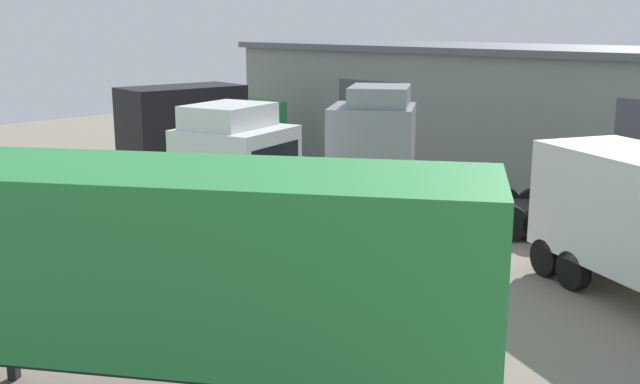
# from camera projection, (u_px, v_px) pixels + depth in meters

# --- Properties ---
(ground_plane) EXTENTS (60.00, 60.00, 0.00)m
(ground_plane) POSITION_uv_depth(u_px,v_px,m) (181.00, 283.00, 17.52)
(ground_plane) COLOR gray
(warehouse_building) EXTENTS (27.42, 7.22, 5.01)m
(warehouse_building) POSITION_uv_depth(u_px,v_px,m) (539.00, 111.00, 29.30)
(warehouse_building) COLOR gray
(warehouse_building) RESTS_ON ground_plane
(tractor_unit_white) EXTENTS (6.80, 3.94, 3.95)m
(tractor_unit_white) POSITION_uv_depth(u_px,v_px,m) (222.00, 184.00, 19.40)
(tractor_unit_white) COLOR silver
(tractor_unit_white) RESTS_ON ground_plane
(container_trailer_green) EXTENTS (9.94, 7.58, 3.96)m
(container_trailer_green) POSITION_uv_depth(u_px,v_px,m) (150.00, 262.00, 10.97)
(container_trailer_green) COLOR #28843D
(container_trailer_green) RESTS_ON ground_plane
(tractor_unit_grey) EXTENTS (6.87, 5.68, 4.15)m
(tractor_unit_grey) POSITION_uv_depth(u_px,v_px,m) (389.00, 161.00, 22.00)
(tractor_unit_grey) COLOR gray
(tractor_unit_grey) RESTS_ON ground_plane
(box_truck_green) EXTENTS (3.22, 6.79, 3.52)m
(box_truck_green) POSITION_uv_depth(u_px,v_px,m) (201.00, 125.00, 29.68)
(box_truck_green) COLOR #28843D
(box_truck_green) RESTS_ON ground_plane
(gravel_pile) EXTENTS (3.26, 3.26, 1.10)m
(gravel_pile) POSITION_uv_depth(u_px,v_px,m) (38.00, 181.00, 25.93)
(gravel_pile) COLOR #665B4C
(gravel_pile) RESTS_ON ground_plane
(traffic_cone) EXTENTS (0.40, 0.40, 0.55)m
(traffic_cone) POSITION_uv_depth(u_px,v_px,m) (346.00, 272.00, 17.51)
(traffic_cone) COLOR black
(traffic_cone) RESTS_ON ground_plane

